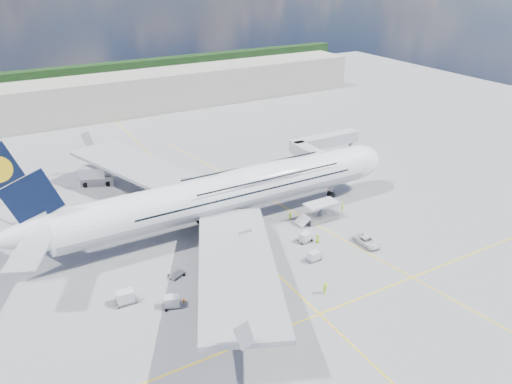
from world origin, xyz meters
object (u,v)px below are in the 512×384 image
crew_tug (325,288)px  crew_nose (342,206)px  dolly_row_a (125,297)px  catering_truck_outer (97,176)px  service_van (367,241)px  airliner (226,192)px  crew_van (318,239)px  cargo_loader (320,214)px  cone_wing_right_inner (250,290)px  baggage_tug (250,303)px  cone_tail (57,247)px  dolly_row_b (172,301)px  cone_nose (328,190)px  dolly_nose_near (305,237)px  catering_truck_inner (121,207)px  crew_wing (222,285)px  dolly_row_c (267,286)px  dolly_nose_far (314,256)px  jet_bridge (320,148)px  cone_wing_left_inner (177,196)px  crew_loader (290,217)px  cone_wing_left_outer (139,199)px  cone_wing_right_outer (184,300)px  dolly_back (176,275)px

crew_tug → crew_nose: bearing=27.1°
dolly_row_a → crew_tug: bearing=-22.5°
catering_truck_outer → service_van: (34.95, -49.81, -1.32)m
airliner → crew_van: airliner is taller
cargo_loader → dolly_row_a: size_ratio=2.56×
crew_nose → cone_wing_right_inner: 32.36m
baggage_tug → cone_tail: bearing=106.9°
dolly_row_b → service_van: (36.22, -0.67, -0.23)m
cargo_loader → cone_nose: cargo_loader is taller
crew_van → dolly_nose_near: bearing=33.1°
catering_truck_inner → crew_wing: bearing=-86.1°
dolly_row_c → baggage_tug: dolly_row_c is taller
dolly_nose_far → dolly_row_c: bearing=-167.5°
airliner → dolly_row_c: bearing=-100.5°
dolly_nose_far → jet_bridge: bearing=47.4°
dolly_row_a → cone_wing_left_inner: 36.06m
baggage_tug → crew_tug: (11.45, -2.73, 0.21)m
baggage_tug → crew_van: (19.30, 9.97, 0.06)m
catering_truck_inner → crew_nose: 43.91m
crew_loader → crew_van: 9.37m
catering_truck_outer → cone_tail: catering_truck_outer is taller
airliner → dolly_row_a: (-23.53, -13.89, -5.76)m
crew_tug → cone_wing_left_inner: crew_tug is taller
crew_nose → cone_wing_left_outer: crew_nose is taller
baggage_tug → cone_wing_left_outer: 42.74m
cone_wing_left_outer → dolly_nose_far: bearing=-63.8°
dolly_nose_far → cone_wing_right_outer: size_ratio=4.54×
dolly_back → service_van: (32.86, -7.65, 0.44)m
jet_bridge → catering_truck_outer: jet_bridge is taller
dolly_nose_far → cone_wing_right_inner: 13.65m
cargo_loader → cone_tail: bearing=162.8°
crew_wing → airliner: bearing=-14.9°
catering_truck_inner → service_van: bearing=-50.9°
jet_bridge → baggage_tug: (-37.69, -34.75, -6.08)m
crew_loader → catering_truck_outer: bearing=172.3°
crew_nose → cone_wing_right_inner: crew_nose is taller
crew_nose → cone_wing_left_outer: 42.11m
cone_wing_left_outer → cone_tail: (-18.45, -11.71, 0.05)m
cargo_loader → cone_wing_right_inner: (-22.81, -13.40, -0.99)m
cone_wing_left_inner → crew_tug: bearing=-80.8°
cone_wing_left_outer → crew_wing: bearing=-88.1°
dolly_row_b → catering_truck_outer: bearing=109.6°
crew_loader → jet_bridge: bearing=84.4°
dolly_row_b → crew_tug: size_ratio=1.66×
airliner → catering_truck_outer: airliner is taller
dolly_nose_near → cone_nose: bearing=22.4°
dolly_row_c → dolly_back: bearing=125.1°
dolly_row_c → catering_truck_outer: 54.37m
service_van → cone_wing_left_outer: service_van is taller
jet_bridge → cargo_loader: jet_bridge is taller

